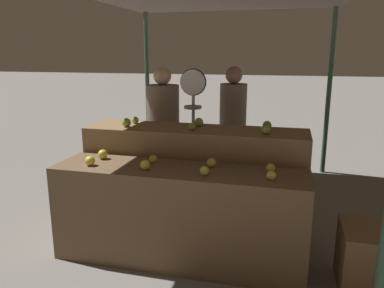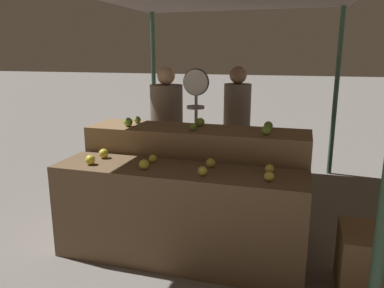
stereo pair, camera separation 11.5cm
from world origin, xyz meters
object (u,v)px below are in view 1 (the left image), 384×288
person_vendor_at_scale (163,125)px  wooden_crate_side (373,260)px  produce_scale (193,108)px  person_customer_left (233,121)px

person_vendor_at_scale → wooden_crate_side: (2.20, -1.43, -0.69)m
person_vendor_at_scale → produce_scale: bearing=149.1°
person_vendor_at_scale → wooden_crate_side: size_ratio=3.29×
person_customer_left → wooden_crate_side: bearing=126.0°
person_customer_left → wooden_crate_side: size_ratio=3.28×
person_vendor_at_scale → person_customer_left: person_vendor_at_scale is taller
person_vendor_at_scale → person_customer_left: (0.80, 0.44, 0.01)m
person_customer_left → wooden_crate_side: person_customer_left is taller
person_vendor_at_scale → wooden_crate_side: bearing=143.4°
produce_scale → person_vendor_at_scale: bearing=152.6°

